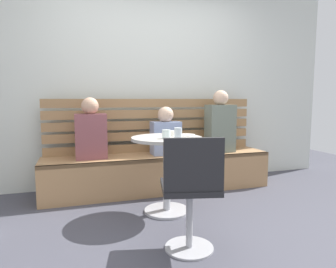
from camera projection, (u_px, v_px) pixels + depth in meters
name	position (u px, v px, depth m)	size (l,w,h in m)	color
ground	(199.00, 231.00, 2.50)	(8.00, 8.00, 0.00)	#42424C
back_wall	(150.00, 72.00, 3.89)	(5.20, 0.10, 2.90)	silver
booth_bench	(159.00, 172.00, 3.61)	(2.70, 0.52, 0.44)	#A87C51
booth_backrest	(154.00, 125.00, 3.77)	(2.65, 0.04, 0.66)	#9A7249
cafe_table	(167.00, 160.00, 2.88)	(0.68, 0.68, 0.74)	#ADADB2
white_chair	(191.00, 190.00, 2.09)	(0.48, 0.48, 0.85)	#ADADB2
person_adult	(220.00, 124.00, 3.75)	(0.34, 0.22, 0.77)	slate
person_child_left	(166.00, 134.00, 3.58)	(0.34, 0.22, 0.57)	#8C9EC6
person_child_middle	(91.00, 132.00, 3.32)	(0.34, 0.22, 0.68)	brown
cup_espresso_small	(172.00, 133.00, 2.92)	(0.06, 0.06, 0.06)	silver
cup_glass_short	(166.00, 134.00, 2.75)	(0.08, 0.08, 0.08)	silver
cup_water_clear	(178.00, 134.00, 2.63)	(0.07, 0.07, 0.11)	white
plate_small	(187.00, 135.00, 2.97)	(0.17, 0.17, 0.01)	white
phone_on_table	(170.00, 134.00, 3.04)	(0.07, 0.14, 0.01)	black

